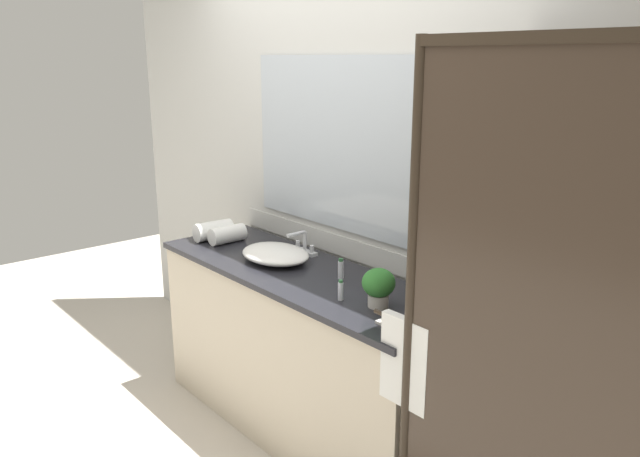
# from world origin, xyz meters

# --- Properties ---
(ground_plane) EXTENTS (8.00, 8.00, 0.00)m
(ground_plane) POSITION_xyz_m (0.00, 0.00, 0.00)
(ground_plane) COLOR beige
(wall_back_with_mirror) EXTENTS (4.40, 0.06, 2.60)m
(wall_back_with_mirror) POSITION_xyz_m (0.00, 0.34, 1.30)
(wall_back_with_mirror) COLOR silver
(wall_back_with_mirror) RESTS_ON ground_plane
(vanity_cabinet) EXTENTS (1.80, 0.58, 0.90)m
(vanity_cabinet) POSITION_xyz_m (0.00, 0.01, 0.45)
(vanity_cabinet) COLOR beige
(vanity_cabinet) RESTS_ON ground_plane
(shower_enclosure) EXTENTS (1.20, 0.59, 2.00)m
(shower_enclosure) POSITION_xyz_m (1.27, -0.19, 1.02)
(shower_enclosure) COLOR #2D2319
(shower_enclosure) RESTS_ON ground_plane
(sink_basin) EXTENTS (0.41, 0.31, 0.08)m
(sink_basin) POSITION_xyz_m (-0.21, -0.00, 0.94)
(sink_basin) COLOR white
(sink_basin) RESTS_ON vanity_cabinet
(faucet) EXTENTS (0.17, 0.14, 0.13)m
(faucet) POSITION_xyz_m (-0.21, 0.19, 0.94)
(faucet) COLOR silver
(faucet) RESTS_ON vanity_cabinet
(potted_plant) EXTENTS (0.14, 0.14, 0.17)m
(potted_plant) POSITION_xyz_m (0.58, -0.04, 1.00)
(potted_plant) COLOR beige
(potted_plant) RESTS_ON vanity_cabinet
(soap_dish) EXTENTS (0.10, 0.07, 0.04)m
(soap_dish) POSITION_xyz_m (0.74, -0.14, 0.91)
(soap_dish) COLOR silver
(soap_dish) RESTS_ON vanity_cabinet
(amenity_bottle_lotion) EXTENTS (0.03, 0.03, 0.09)m
(amenity_bottle_lotion) POSITION_xyz_m (0.58, 0.21, 0.94)
(amenity_bottle_lotion) COLOR silver
(amenity_bottle_lotion) RESTS_ON vanity_cabinet
(amenity_bottle_conditioner) EXTENTS (0.03, 0.03, 0.10)m
(amenity_bottle_conditioner) POSITION_xyz_m (0.22, 0.08, 0.95)
(amenity_bottle_conditioner) COLOR silver
(amenity_bottle_conditioner) RESTS_ON vanity_cabinet
(amenity_bottle_body_wash) EXTENTS (0.02, 0.02, 0.09)m
(amenity_bottle_body_wash) POSITION_xyz_m (0.42, -0.11, 0.94)
(amenity_bottle_body_wash) COLOR silver
(amenity_bottle_body_wash) RESTS_ON vanity_cabinet
(rolled_towel_near_edge) EXTENTS (0.12, 0.23, 0.11)m
(rolled_towel_near_edge) POSITION_xyz_m (-0.76, -0.04, 0.95)
(rolled_towel_near_edge) COLOR white
(rolled_towel_near_edge) RESTS_ON vanity_cabinet
(rolled_towel_middle) EXTENTS (0.10, 0.21, 0.10)m
(rolled_towel_middle) POSITION_xyz_m (-0.65, -0.01, 0.95)
(rolled_towel_middle) COLOR white
(rolled_towel_middle) RESTS_ON vanity_cabinet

